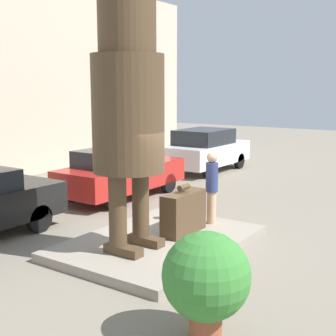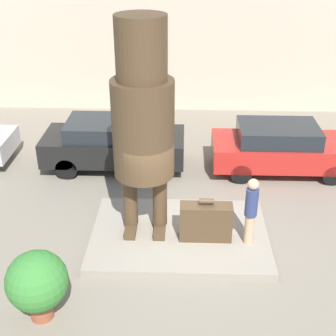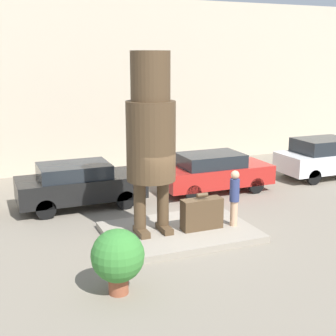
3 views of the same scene
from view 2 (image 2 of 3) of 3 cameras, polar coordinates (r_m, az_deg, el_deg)
The scene contains 9 objects.
ground_plane at distance 11.53m, azimuth 1.42°, elevation -8.55°, with size 60.00×60.00×0.00m, color gray.
pedestal at distance 11.48m, azimuth 1.42°, elevation -8.17°, with size 4.25×3.00×0.19m.
building_backdrop at distance 18.68m, azimuth 1.98°, elevation 18.46°, with size 28.00×0.60×7.63m.
statue_figure at distance 10.14m, azimuth -3.08°, elevation 6.45°, with size 1.37×1.37×5.06m.
giant_suitcase at distance 11.00m, azimuth 4.63°, elevation -6.53°, with size 1.22×0.42×1.08m.
tourist at distance 10.73m, azimuth 10.08°, elevation -4.92°, with size 0.29×0.29×1.68m.
parked_car_black at distance 14.50m, azimuth -6.79°, elevation 3.10°, with size 4.30×1.83×1.54m.
parked_car_red at distance 14.56m, azimuth 13.71°, elevation 2.46°, with size 4.28×1.79×1.51m.
planter_pot at distance 9.33m, azimuth -15.66°, elevation -13.26°, with size 1.18×1.18×1.48m.
Camera 2 is at (0.05, -9.29, 6.83)m, focal length 50.00 mm.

